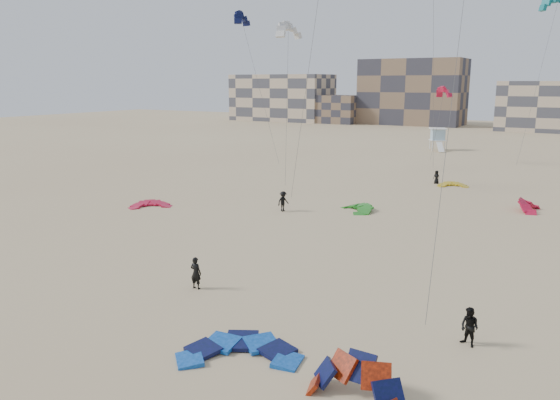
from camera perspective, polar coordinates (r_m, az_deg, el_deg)
The scene contains 19 objects.
ground at distance 28.10m, azimuth -8.23°, elevation -12.65°, with size 320.00×320.00×0.00m, color tan.
kite_ground_blue at distance 24.96m, azimuth -4.23°, elevation -15.92°, with size 4.88×5.09×0.71m, color blue, non-canonical shape.
kite_ground_orange at distance 22.21m, azimuth 7.73°, elevation -19.86°, with size 3.85×2.83×2.59m, color red, non-canonical shape.
kite_ground_red at distance 54.05m, azimuth -13.40°, elevation -0.68°, with size 3.61×3.78×0.81m, color red, non-canonical shape.
kite_ground_green at distance 51.48m, azimuth 7.98°, elevation -1.10°, with size 3.78×3.90×1.06m, color #297F21, non-canonical shape.
kite_ground_red_far at distance 55.84m, azimuth 24.59°, elevation -1.06°, with size 3.29×2.94×1.83m, color red, non-canonical shape.
kite_ground_yellow at distance 65.94m, azimuth 17.60°, elevation 1.37°, with size 3.14×3.26×0.71m, color orange, non-canonical shape.
kitesurfer_main at distance 32.19m, azimuth -8.79°, elevation -7.54°, with size 0.70×0.46×1.91m, color black.
kitesurfer_b at distance 26.73m, azimuth 19.19°, elevation -12.43°, with size 0.89×0.69×1.83m, color black.
kitesurfer_c at distance 50.53m, azimuth 0.33°, elevation -0.14°, with size 1.21×0.70×1.88m, color black.
kitesurfer_e at distance 67.02m, azimuth 16.04°, elevation 2.32°, with size 0.77×0.50×1.57m, color black.
kite_fly_grey at distance 61.64m, azimuth 0.88°, elevation 17.17°, with size 4.06×6.09×17.46m.
kite_fly_navy at distance 75.68m, azimuth -4.03°, elevation 18.29°, with size 7.31×3.94×20.05m.
kite_fly_teal_b at distance 81.78m, azimuth 27.00°, elevation 17.77°, with size 5.08×6.23×21.88m.
kite_fly_red at distance 83.52m, azimuth 16.74°, elevation 10.66°, with size 4.24×7.43×10.44m.
lifeguard_tower_far at distance 100.33m, azimuth 16.13°, elevation 6.12°, with size 3.66×5.78×3.86m.
condo_west_a at distance 172.86m, azimuth 0.23°, elevation 10.65°, with size 30.00×15.00×14.00m, color #C6AE91.
condo_west_b at distance 160.61m, azimuth 13.68°, elevation 10.90°, with size 28.00×14.00×18.00m, color #7A604A.
condo_fill_left at distance 162.11m, azimuth 6.09°, elevation 9.41°, with size 12.00×10.00×8.00m, color #7A604A.
Camera 1 is at (16.04, -19.85, 11.76)m, focal length 35.00 mm.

